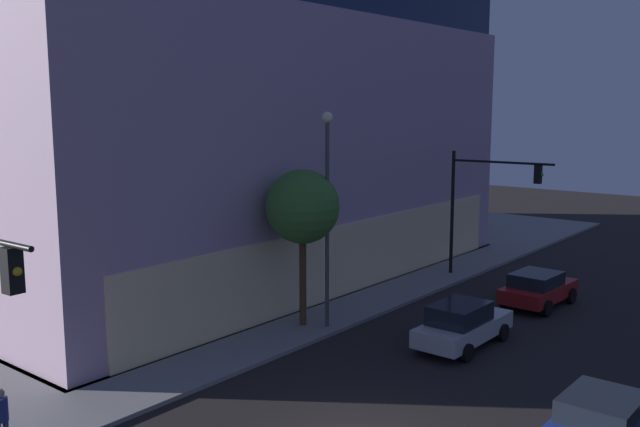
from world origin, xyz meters
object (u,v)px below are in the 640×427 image
sidewalk_tree (303,207)px  pedestrian_waiting (1,415)px  street_lamp_sidewalk (327,195)px  car_silver (462,324)px  car_red (538,288)px  traffic_light_far_corner (483,194)px  modern_building (173,124)px

sidewalk_tree → pedestrian_waiting: size_ratio=3.74×
street_lamp_sidewalk → sidewalk_tree: size_ratio=1.35×
car_silver → car_red: car_silver is taller
car_silver → traffic_light_far_corner: bearing=22.5°
street_lamp_sidewalk → car_silver: bearing=-72.2°
street_lamp_sidewalk → sidewalk_tree: bearing=116.6°
modern_building → car_silver: size_ratio=6.38×
street_lamp_sidewalk → sidewalk_tree: street_lamp_sidewalk is taller
car_silver → pedestrian_waiting: bearing=160.8°
street_lamp_sidewalk → sidewalk_tree: 1.12m
sidewalk_tree → car_silver: size_ratio=1.35×
modern_building → car_red: 21.81m
sidewalk_tree → car_silver: sidewalk_tree is taller
sidewalk_tree → car_silver: (2.10, -6.03, -4.10)m
traffic_light_far_corner → car_red: (-2.79, -4.19, -3.68)m
sidewalk_tree → car_red: 11.71m
modern_building → street_lamp_sidewalk: modern_building is taller
pedestrian_waiting → street_lamp_sidewalk: bearing=-0.3°
modern_building → traffic_light_far_corner: modern_building is taller
street_lamp_sidewalk → pedestrian_waiting: (-13.29, 0.07, -4.32)m
car_silver → street_lamp_sidewalk: bearing=107.8°
sidewalk_tree → pedestrian_waiting: bearing=-176.3°
traffic_light_far_corner → car_silver: bearing=-157.5°
sidewalk_tree → pedestrian_waiting: sidewalk_tree is taller
street_lamp_sidewalk → car_red: size_ratio=1.97×
pedestrian_waiting → car_silver: (14.95, -5.21, -0.30)m
pedestrian_waiting → car_red: 22.54m
car_red → street_lamp_sidewalk: bearing=148.4°
modern_building → pedestrian_waiting: 24.31m
sidewalk_tree → car_red: (9.05, -6.18, -4.13)m
modern_building → car_silver: 21.53m
modern_building → traffic_light_far_corner: size_ratio=4.63×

